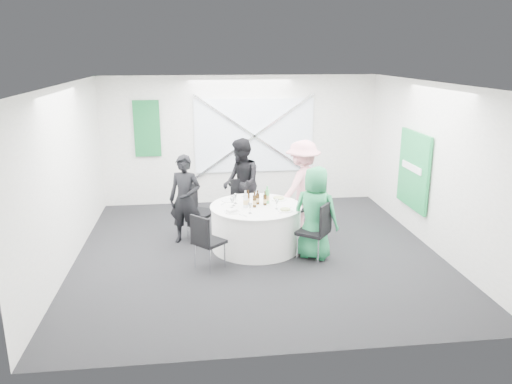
{
  "coord_description": "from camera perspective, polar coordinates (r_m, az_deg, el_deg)",
  "views": [
    {
      "loc": [
        -0.99,
        -7.82,
        3.28
      ],
      "look_at": [
        0.0,
        0.2,
        1.0
      ],
      "focal_mm": 35.0,
      "sensor_mm": 36.0,
      "label": 1
    }
  ],
  "objects": [
    {
      "name": "banquet_table",
      "position": [
        8.58,
        -0.0,
        -3.98
      ],
      "size": [
        1.56,
        1.56,
        0.76
      ],
      "color": "silver",
      "rests_on": "floor"
    },
    {
      "name": "chair_front_left",
      "position": [
        7.71,
        -5.79,
        -5.26
      ],
      "size": [
        0.58,
        0.58,
        0.9
      ],
      "rotation": [
        0.0,
        0.0,
        2.32
      ],
      "color": "black",
      "rests_on": "floor"
    },
    {
      "name": "plate_back_right",
      "position": [
        8.82,
        2.61,
        -0.75
      ],
      "size": [
        0.29,
        0.29,
        0.04
      ],
      "color": "white",
      "rests_on": "banquet_table"
    },
    {
      "name": "wine_glass_e",
      "position": [
        8.56,
        -2.36,
        -0.51
      ],
      "size": [
        0.07,
        0.07,
        0.17
      ],
      "color": "white",
      "rests_on": "banquet_table"
    },
    {
      "name": "chair_back_left",
      "position": [
        9.07,
        -6.79,
        -1.68
      ],
      "size": [
        0.62,
        0.62,
        0.98
      ],
      "rotation": [
        0.0,
        0.0,
        1.01
      ],
      "color": "black",
      "rests_on": "floor"
    },
    {
      "name": "plate_back",
      "position": [
        8.97,
        -0.16,
        -0.5
      ],
      "size": [
        0.25,
        0.25,
        0.01
      ],
      "color": "white",
      "rests_on": "banquet_table"
    },
    {
      "name": "beer_bottle_b",
      "position": [
        8.52,
        0.19,
        -0.8
      ],
      "size": [
        0.06,
        0.06,
        0.25
      ],
      "color": "#39210A",
      "rests_on": "banquet_table"
    },
    {
      "name": "wine_glass_c",
      "position": [
        8.03,
        -0.69,
        -1.6
      ],
      "size": [
        0.07,
        0.07,
        0.17
      ],
      "color": "white",
      "rests_on": "banquet_table"
    },
    {
      "name": "wall_back",
      "position": [
        11.02,
        -1.78,
        5.94
      ],
      "size": [
        6.0,
        0.0,
        6.0
      ],
      "primitive_type": "plane",
      "rotation": [
        1.57,
        0.0,
        0.0
      ],
      "color": "silver",
      "rests_on": "floor"
    },
    {
      "name": "wine_glass_b",
      "position": [
        8.26,
        2.38,
        -1.12
      ],
      "size": [
        0.07,
        0.07,
        0.17
      ],
      "color": "white",
      "rests_on": "banquet_table"
    },
    {
      "name": "wall_left",
      "position": [
        8.29,
        -20.88,
        1.6
      ],
      "size": [
        0.0,
        6.0,
        6.0
      ],
      "primitive_type": "plane",
      "rotation": [
        1.57,
        0.0,
        1.57
      ],
      "color": "silver",
      "rests_on": "floor"
    },
    {
      "name": "green_sign",
      "position": [
        9.52,
        17.56,
        2.4
      ],
      "size": [
        0.05,
        1.2,
        1.4
      ],
      "primitive_type": "cube",
      "color": "#198D43",
      "rests_on": "wall_right"
    },
    {
      "name": "plate_back_left",
      "position": [
        8.75,
        -3.04,
        -0.95
      ],
      "size": [
        0.29,
        0.29,
        0.01
      ],
      "color": "white",
      "rests_on": "banquet_table"
    },
    {
      "name": "clear_water_bottle",
      "position": [
        8.34,
        -1.21,
        -1.02
      ],
      "size": [
        0.08,
        0.08,
        0.29
      ],
      "color": "silver",
      "rests_on": "banquet_table"
    },
    {
      "name": "chair_back_right",
      "position": [
        9.38,
        5.26,
        -0.94
      ],
      "size": [
        0.64,
        0.64,
        1.01
      ],
      "rotation": [
        0.0,
        0.0,
        -0.9
      ],
      "color": "black",
      "rests_on": "floor"
    },
    {
      "name": "beer_bottle_c",
      "position": [
        8.47,
        1.03,
        -0.91
      ],
      "size": [
        0.06,
        0.06,
        0.24
      ],
      "color": "#39210A",
      "rests_on": "banquet_table"
    },
    {
      "name": "person_man_back",
      "position": [
        9.53,
        -1.71,
        1.02
      ],
      "size": [
        0.56,
        0.88,
        1.72
      ],
      "primitive_type": "imported",
      "rotation": [
        0.0,
        0.0,
        -1.45
      ],
      "color": "black",
      "rests_on": "floor"
    },
    {
      "name": "window_brace_b",
      "position": [
        10.96,
        -0.18,
        6.42
      ],
      "size": [
        2.63,
        0.05,
        1.84
      ],
      "primitive_type": "cube",
      "rotation": [
        0.0,
        -0.97,
        0.0
      ],
      "color": "silver",
      "rests_on": "window_panel"
    },
    {
      "name": "plate_front_right",
      "position": [
        8.2,
        3.35,
        -2.06
      ],
      "size": [
        0.25,
        0.25,
        0.04
      ],
      "color": "white",
      "rests_on": "banquet_table"
    },
    {
      "name": "knife_a",
      "position": [
        8.57,
        -3.81,
        -1.36
      ],
      "size": [
        0.09,
        0.13,
        0.01
      ],
      "primitive_type": "cube",
      "rotation": [
        0.0,
        0.0,
        2.57
      ],
      "color": "silver",
      "rests_on": "banquet_table"
    },
    {
      "name": "beer_bottle_d",
      "position": [
        8.35,
        -0.17,
        -1.07
      ],
      "size": [
        0.06,
        0.06,
        0.27
      ],
      "color": "#39210A",
      "rests_on": "banquet_table"
    },
    {
      "name": "wine_glass_a",
      "position": [
        8.33,
        -2.76,
        -0.97
      ],
      "size": [
        0.07,
        0.07,
        0.17
      ],
      "color": "white",
      "rests_on": "banquet_table"
    },
    {
      "name": "green_banner",
      "position": [
        10.93,
        -12.35,
        7.09
      ],
      "size": [
        0.55,
        0.04,
        1.2
      ],
      "primitive_type": "cube",
      "color": "#125C30",
      "rests_on": "wall_back"
    },
    {
      "name": "window_brace_a",
      "position": [
        10.96,
        -0.18,
        6.42
      ],
      "size": [
        2.63,
        0.05,
        1.84
      ],
      "primitive_type": "cube",
      "rotation": [
        0.0,
        0.97,
        0.0
      ],
      "color": "silver",
      "rests_on": "window_panel"
    },
    {
      "name": "chair_front_right",
      "position": [
        8.04,
        7.12,
        -3.99
      ],
      "size": [
        0.63,
        0.63,
        0.99
      ],
      "rotation": [
        0.0,
        0.0,
        4.06
      ],
      "color": "black",
      "rests_on": "floor"
    },
    {
      "name": "napkin",
      "position": [
        8.1,
        -2.79,
        -2.12
      ],
      "size": [
        0.19,
        0.17,
        0.04
      ],
      "primitive_type": "cube",
      "rotation": [
        0.0,
        0.0,
        0.52
      ],
      "color": "silver",
      "rests_on": "plate_front_left"
    },
    {
      "name": "window_panel",
      "position": [
        11.0,
        -0.2,
        6.45
      ],
      "size": [
        2.6,
        0.03,
        1.6
      ],
      "primitive_type": "cube",
      "color": "silver",
      "rests_on": "wall_back"
    },
    {
      "name": "green_water_bottle",
      "position": [
        8.57,
        1.3,
        -0.52
      ],
      "size": [
        0.08,
        0.08,
        0.3
      ],
      "color": "#41AA55",
      "rests_on": "banquet_table"
    },
    {
      "name": "person_man_back_left",
      "position": [
        8.8,
        -8.1,
        -0.85
      ],
      "size": [
        0.67,
        0.54,
        1.58
      ],
      "primitive_type": "imported",
      "rotation": [
        0.0,
        0.0,
        -0.33
      ],
      "color": "black",
      "rests_on": "floor"
    },
    {
      "name": "plate_front_left",
      "position": [
        8.12,
        -2.75,
        -2.29
      ],
      "size": [
        0.25,
        0.25,
        0.01
      ],
      "color": "white",
      "rests_on": "banquet_table"
    },
    {
      "name": "chair_back",
      "position": [
        9.51,
        -1.56,
        -0.91
      ],
      "size": [
        0.48,
        0.49,
        0.94
      ],
      "rotation": [
        0.0,
        0.0,
        0.13
      ],
      "color": "black",
      "rests_on": "floor"
    },
    {
      "name": "person_woman_green",
      "position": [
        8.12,
        6.77,
        -2.39
      ],
      "size": [
        0.89,
        0.8,
        1.53
      ],
      "primitive_type": "imported",
      "rotation": [
        0.0,
        0.0,
        2.6
      ],
      "color": "#24854E",
      "rests_on": "floor"
    },
    {
      "name": "beer_bottle_a",
      "position": [
        8.5,
        -0.92,
        -0.8
      ],
      "size": [
        0.06,
        0.06,
        0.26
      ],
      "color": "#39210A",
      "rests_on": "banquet_table"
    },
    {
      "name": "wine_glass_d",
      "position": [
        8.43,
        -2.59,
        -0.75
      ],
      "size": [
        0.07,
        0.07,
        0.17
      ],
      "color": "white",
      "rests_on": "banquet_table"
    },
    {
      "name": "person_woman_pink",
      "position": [
        9.28,
        5.33,
        0.63
      ],
      "size": [
        1.21,
        1.09,
        1.74
      ],
      "primitive_type": "imported",
      "rotation": [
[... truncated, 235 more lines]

